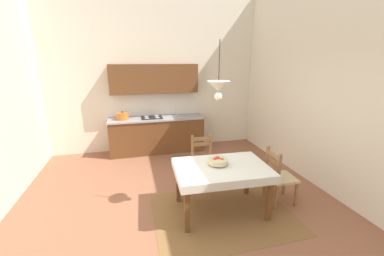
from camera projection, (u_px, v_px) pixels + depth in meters
ground_plane at (184, 221)px, 3.61m from camera, size 5.87×7.01×0.10m
wall_back at (155, 73)px, 6.11m from camera, size 5.87×0.12×3.95m
wall_right at (353, 81)px, 3.71m from camera, size 0.12×7.01×3.95m
area_rug at (222, 213)px, 3.71m from camera, size 2.10×1.60×0.01m
kitchen_cabinetry at (156, 119)px, 6.09m from camera, size 2.36×0.63×2.20m
dining_table at (221, 174)px, 3.63m from camera, size 1.44×1.02×0.75m
dining_chair_kitchen_side at (203, 161)px, 4.54m from camera, size 0.43×0.43×0.93m
dining_chair_window_side at (279, 177)px, 3.92m from camera, size 0.44×0.44×0.93m
fruit_bowl at (218, 161)px, 3.64m from camera, size 0.30×0.30×0.12m
pendant_lamp at (219, 87)px, 3.28m from camera, size 0.32×0.32×0.80m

